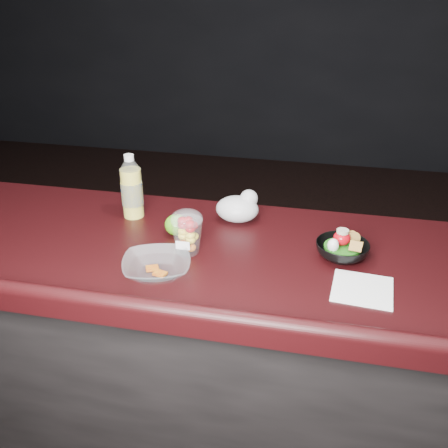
# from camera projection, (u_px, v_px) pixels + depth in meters

# --- Properties ---
(counter) EXTENTS (4.06, 0.71, 1.02)m
(counter) POSITION_uv_depth(u_px,v_px,m) (213.00, 372.00, 1.78)
(counter) COLOR black
(counter) RESTS_ON ground
(lemonade_bottle) EXTENTS (0.08, 0.08, 0.23)m
(lemonade_bottle) POSITION_uv_depth(u_px,v_px,m) (132.00, 191.00, 1.72)
(lemonade_bottle) COLOR yellow
(lemonade_bottle) RESTS_ON counter
(fruit_cup) EXTENTS (0.10, 0.10, 0.14)m
(fruit_cup) POSITION_uv_depth(u_px,v_px,m) (187.00, 231.00, 1.51)
(fruit_cup) COLOR white
(fruit_cup) RESTS_ON counter
(green_apple) EXTENTS (0.08, 0.08, 0.08)m
(green_apple) POSITION_uv_depth(u_px,v_px,m) (176.00, 225.00, 1.62)
(green_apple) COLOR #417C0E
(green_apple) RESTS_ON counter
(plastic_bag) EXTENTS (0.15, 0.12, 0.11)m
(plastic_bag) POSITION_uv_depth(u_px,v_px,m) (239.00, 208.00, 1.71)
(plastic_bag) COLOR silver
(plastic_bag) RESTS_ON counter
(snack_bowl) EXTENTS (0.16, 0.16, 0.09)m
(snack_bowl) POSITION_uv_depth(u_px,v_px,m) (342.00, 249.00, 1.50)
(snack_bowl) COLOR black
(snack_bowl) RESTS_ON counter
(takeout_bowl) EXTENTS (0.24, 0.24, 0.05)m
(takeout_bowl) POSITION_uv_depth(u_px,v_px,m) (157.00, 267.00, 1.42)
(takeout_bowl) COLOR silver
(takeout_bowl) RESTS_ON counter
(paper_napkin) EXTENTS (0.17, 0.17, 0.00)m
(paper_napkin) POSITION_uv_depth(u_px,v_px,m) (362.00, 289.00, 1.35)
(paper_napkin) COLOR white
(paper_napkin) RESTS_ON counter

